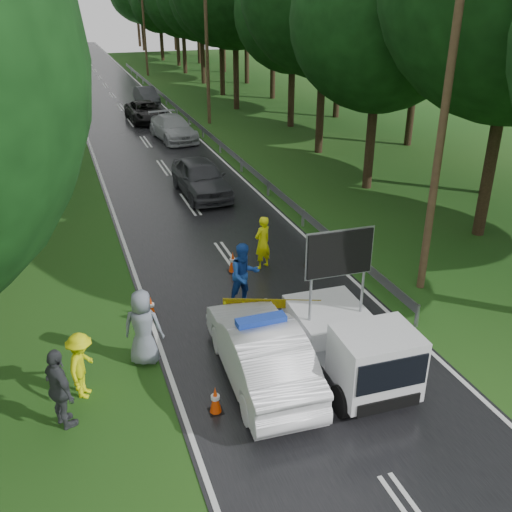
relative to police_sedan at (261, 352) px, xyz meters
name	(u,v)px	position (x,y,z in m)	size (l,w,h in m)	color
ground	(295,351)	(1.26, 0.79, -0.80)	(160.00, 160.00, 0.00)	#1A4C15
road	(132,123)	(1.26, 30.79, -0.79)	(7.00, 140.00, 0.02)	black
guardrail	(183,112)	(4.96, 30.46, -0.25)	(0.12, 60.06, 0.70)	gray
utility_pole_near	(442,130)	(6.46, 2.79, 4.26)	(1.40, 0.24, 10.00)	#453120
utility_pole_mid	(207,48)	(6.46, 28.79, 4.26)	(1.40, 0.24, 10.00)	#453120
utility_pole_far	(144,26)	(6.46, 54.79, 4.26)	(1.40, 0.24, 10.00)	#453120
police_sedan	(261,352)	(0.00, 0.00, 0.00)	(1.91, 4.91, 1.76)	white
work_truck	(354,344)	(2.16, -0.63, 0.13)	(2.07, 4.38, 3.44)	gray
barrier	(272,308)	(0.96, 1.79, 0.03)	(2.49, 1.02, 1.10)	#D9E90C
officer	(263,243)	(2.14, 5.79, 0.13)	(0.68, 0.45, 1.87)	#F8FF0D
civilian	(244,275)	(0.76, 3.58, 0.20)	(0.98, 0.76, 2.01)	#1B4BB2
bystander_left	(82,366)	(-4.10, 0.79, 0.03)	(1.08, 0.62, 1.67)	#F7FF0D
bystander_mid	(60,389)	(-4.60, -0.12, 0.17)	(1.14, 0.47, 1.94)	#3C3F44
bystander_right	(143,327)	(-2.54, 1.67, 0.21)	(0.99, 0.65, 2.03)	gray
queue_car_first	(201,178)	(2.06, 13.90, 0.03)	(1.95, 4.86, 1.66)	#38393F
queue_car_second	(173,128)	(3.05, 24.87, -0.06)	(2.07, 5.09, 1.48)	#ABAEB3
queue_car_third	(146,112)	(2.31, 30.87, -0.10)	(2.32, 5.04, 1.40)	black
queue_car_fourth	(146,95)	(3.57, 38.06, -0.15)	(1.38, 3.97, 1.31)	#393C40
cone_near_left	(215,400)	(-1.38, -0.81, -0.46)	(0.33, 0.33, 0.70)	black
cone_center	(292,327)	(1.43, 1.46, -0.48)	(0.31, 0.31, 0.66)	black
cone_far	(233,262)	(1.08, 5.79, -0.44)	(0.36, 0.36, 0.75)	black
cone_left_mid	(151,307)	(-2.03, 3.79, -0.47)	(0.32, 0.32, 0.68)	black
cone_right	(309,258)	(3.66, 5.29, -0.45)	(0.35, 0.35, 0.73)	black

